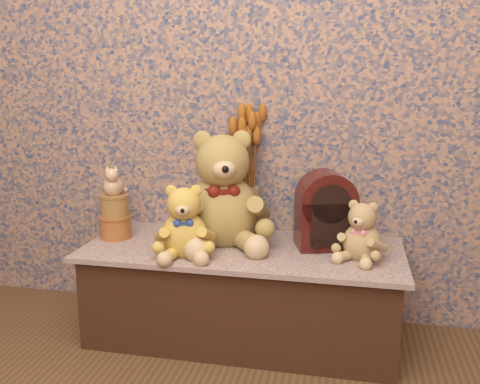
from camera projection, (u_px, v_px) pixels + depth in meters
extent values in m
cube|color=#36476E|center=(256.00, 22.00, 2.17)|extent=(3.00, 0.10, 2.60)
cube|color=#35446C|center=(243.00, 292.00, 2.15)|extent=(1.29, 0.55, 0.39)
cylinder|color=tan|center=(245.00, 210.00, 2.29)|extent=(0.15, 0.15, 0.21)
cylinder|color=gold|center=(116.00, 227.00, 2.22)|extent=(0.16, 0.16, 0.10)
cylinder|color=tan|center=(114.00, 206.00, 2.20)|extent=(0.14, 0.14, 0.09)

